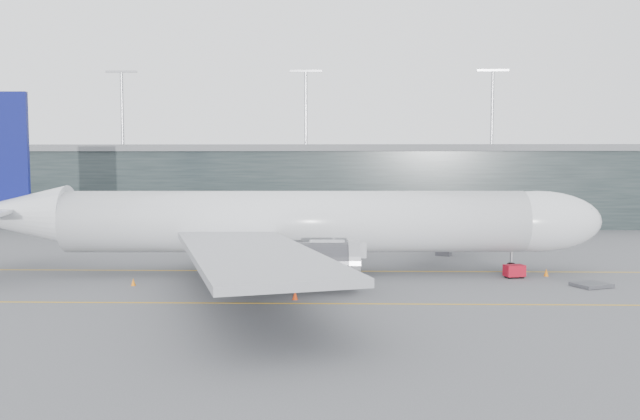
{
  "coord_description": "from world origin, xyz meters",
  "views": [
    {
      "loc": [
        10.45,
        -70.57,
        11.27
      ],
      "look_at": [
        8.89,
        -4.0,
        6.61
      ],
      "focal_mm": 35.0,
      "sensor_mm": 36.0,
      "label": 1
    }
  ],
  "objects": [
    {
      "name": "ground",
      "position": [
        0.0,
        0.0,
        0.0
      ],
      "size": [
        320.0,
        320.0,
        0.0
      ],
      "primitive_type": "plane",
      "color": "#545459",
      "rests_on": "ground"
    },
    {
      "name": "taxiline_a",
      "position": [
        0.0,
        -4.0,
        0.01
      ],
      "size": [
        160.0,
        0.25,
        0.02
      ],
      "primitive_type": "cube",
      "color": "#CA9213",
      "rests_on": "ground"
    },
    {
      "name": "taxiline_b",
      "position": [
        0.0,
        -20.0,
        0.01
      ],
      "size": [
        160.0,
        0.25,
        0.02
      ],
      "primitive_type": "cube",
      "color": "#CA9213",
      "rests_on": "ground"
    },
    {
      "name": "taxiline_lead_main",
      "position": [
        5.0,
        20.0,
        0.01
      ],
      "size": [
        0.25,
        60.0,
        0.02
      ],
      "primitive_type": "cube",
      "color": "#CA9213",
      "rests_on": "ground"
    },
    {
      "name": "terminal",
      "position": [
        -0.0,
        58.0,
        7.62
      ],
      "size": [
        240.0,
        36.0,
        29.0
      ],
      "color": "black",
      "rests_on": "ground"
    },
    {
      "name": "main_aircraft",
      "position": [
        5.88,
        -5.49,
        5.33
      ],
      "size": [
        67.61,
        63.63,
        18.99
      ],
      "rotation": [
        0.0,
        0.0,
        0.03
      ],
      "color": "silver",
      "rests_on": "ground"
    },
    {
      "name": "jet_bridge",
      "position": [
        27.11,
        20.84,
        4.37
      ],
      "size": [
        18.06,
        43.63,
        5.83
      ],
      "rotation": [
        0.0,
        0.0,
        -0.42
      ],
      "color": "#2A2B2F",
      "rests_on": "ground"
    },
    {
      "name": "gse_cart",
      "position": [
        28.67,
        -7.65,
        0.74
      ],
      "size": [
        2.19,
        1.67,
        1.33
      ],
      "rotation": [
        0.0,
        0.0,
        0.24
      ],
      "color": "maroon",
      "rests_on": "ground"
    },
    {
      "name": "baggage_dolly",
      "position": [
        34.56,
        -12.21,
        0.19
      ],
      "size": [
        3.88,
        3.54,
        0.32
      ],
      "primitive_type": "cube",
      "rotation": [
        0.0,
        0.0,
        0.4
      ],
      "color": "#3D3D42",
      "rests_on": "ground"
    },
    {
      "name": "uld_a",
      "position": [
        -4.41,
        10.91,
        0.86
      ],
      "size": [
        2.11,
        1.85,
        1.65
      ],
      "rotation": [
        0.0,
        0.0,
        0.25
      ],
      "color": "#39393F",
      "rests_on": "ground"
    },
    {
      "name": "uld_b",
      "position": [
        -1.9,
        11.37,
        0.9
      ],
      "size": [
        2.07,
        1.75,
        1.71
      ],
      "rotation": [
        0.0,
        0.0,
        -0.14
      ],
      "color": "#39393F",
      "rests_on": "ground"
    },
    {
      "name": "uld_c",
      "position": [
        -0.8,
        10.57,
        0.88
      ],
      "size": [
        2.18,
        1.92,
        1.68
      ],
      "rotation": [
        0.0,
        0.0,
        0.28
      ],
      "color": "#39393F",
      "rests_on": "ground"
    },
    {
      "name": "cone_nose",
      "position": [
        32.23,
        -6.62,
        0.39
      ],
      "size": [
        0.49,
        0.49,
        0.78
      ],
      "primitive_type": "cone",
      "color": "orange",
      "rests_on": "ground"
    },
    {
      "name": "cone_wing_stbd",
      "position": [
        7.11,
        -18.51,
        0.39
      ],
      "size": [
        0.49,
        0.49,
        0.78
      ],
      "primitive_type": "cone",
      "color": "red",
      "rests_on": "ground"
    },
    {
      "name": "cone_wing_port",
      "position": [
        7.83,
        11.13,
        0.36
      ],
      "size": [
        0.45,
        0.45,
        0.72
      ],
      "primitive_type": "cone",
      "color": "orange",
      "rests_on": "ground"
    },
    {
      "name": "cone_tail",
      "position": [
        -8.6,
        -12.67,
        0.35
      ],
      "size": [
        0.44,
        0.44,
        0.71
      ],
      "primitive_type": "cone",
      "color": "orange",
      "rests_on": "ground"
    }
  ]
}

